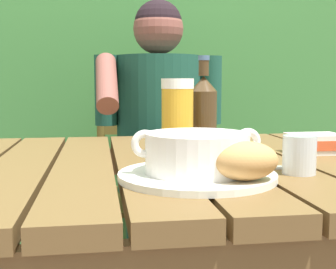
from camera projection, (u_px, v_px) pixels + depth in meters
name	position (u px, v px, depth m)	size (l,w,h in m)	color
dining_table	(144.00, 203.00, 1.04)	(1.18, 0.91, 0.76)	brown
hedge_backdrop	(146.00, 34.00, 2.46)	(3.66, 0.88, 2.92)	#3C7A39
chair_near_diner	(154.00, 193.00, 1.96)	(0.48, 0.44, 0.90)	brown
person_eating	(159.00, 136.00, 1.73)	(0.48, 0.47, 1.24)	#194737
serving_plate	(197.00, 176.00, 0.83)	(0.29, 0.29, 0.01)	white
soup_bowl	(197.00, 152.00, 0.82)	(0.24, 0.19, 0.08)	white
bread_roll	(245.00, 161.00, 0.76)	(0.13, 0.11, 0.06)	tan
beer_glass	(177.00, 117.00, 1.08)	(0.08, 0.08, 0.18)	gold
beer_bottle	(203.00, 112.00, 1.15)	(0.07, 0.07, 0.24)	#44301B
water_glass_small	(299.00, 155.00, 0.87)	(0.06, 0.06, 0.07)	silver
butter_tub	(315.00, 143.00, 1.13)	(0.13, 0.10, 0.05)	white
table_knife	(264.00, 167.00, 0.92)	(0.16, 0.04, 0.01)	silver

